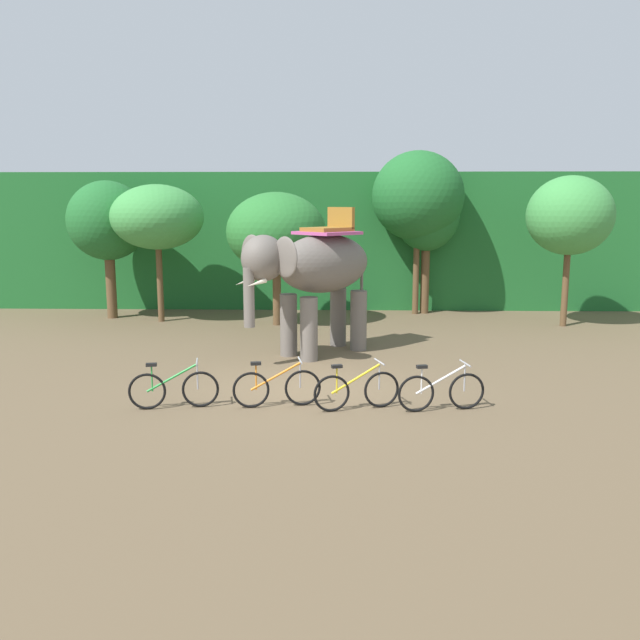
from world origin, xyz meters
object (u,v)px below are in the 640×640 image
at_px(tree_left, 418,196).
at_px(elephant, 315,270).
at_px(tree_right, 427,215).
at_px(tree_center, 276,232).
at_px(tree_far_right, 570,216).
at_px(tree_far_left, 157,217).
at_px(bike_yellow, 357,390).
at_px(bike_orange, 277,387).
at_px(bike_green, 174,389).
at_px(bike_white, 441,391).
at_px(tree_center_left, 108,221).

distance_m(tree_left, elephant, 7.61).
bearing_deg(tree_left, tree_right, 23.38).
bearing_deg(tree_right, tree_center, -153.82).
bearing_deg(tree_far_right, tree_right, 149.50).
height_order(tree_far_left, tree_left, tree_left).
distance_m(tree_far_left, bike_yellow, 11.70).
relative_size(tree_far_right, bike_orange, 2.80).
distance_m(tree_right, bike_green, 13.33).
bearing_deg(tree_far_right, bike_green, -139.11).
bearing_deg(tree_left, bike_white, -93.92).
xyz_separation_m(tree_center, bike_orange, (0.80, -8.74, -2.59)).
xyz_separation_m(tree_right, bike_white, (-1.11, -11.38, -3.10)).
relative_size(tree_center_left, elephant, 1.22).
bearing_deg(tree_center, tree_far_right, 0.31).
height_order(tree_far_right, bike_yellow, tree_far_right).
xyz_separation_m(tree_center_left, bike_green, (4.60, -10.07, -2.89)).
bearing_deg(tree_far_left, tree_right, 12.29).
relative_size(tree_far_right, bike_white, 2.80).
bearing_deg(bike_white, tree_far_left, 129.74).
xyz_separation_m(tree_right, tree_far_right, (4.13, -2.43, 0.00)).
height_order(tree_far_left, tree_far_right, tree_far_right).
xyz_separation_m(tree_far_right, bike_yellow, (-6.84, -8.93, -3.10)).
relative_size(tree_far_left, bike_orange, 2.65).
bearing_deg(bike_orange, tree_center_left, 123.53).
height_order(tree_far_left, tree_center, tree_far_left).
height_order(tree_center_left, bike_white, tree_center_left).
bearing_deg(tree_far_left, bike_yellow, -56.44).
bearing_deg(tree_center_left, bike_orange, -56.47).
bearing_deg(tree_left, tree_far_left, -168.17).
xyz_separation_m(tree_far_left, bike_orange, (4.71, -9.27, -3.04)).
bearing_deg(elephant, tree_right, 61.32).
bearing_deg(bike_green, tree_left, 62.42).
bearing_deg(bike_orange, bike_green, -175.37).
distance_m(tree_center, bike_yellow, 9.54).
bearing_deg(bike_white, tree_far_right, 59.66).
distance_m(tree_far_right, bike_white, 10.83).
bearing_deg(tree_far_right, tree_left, 152.92).
xyz_separation_m(tree_right, bike_yellow, (-2.71, -11.36, -3.10)).
xyz_separation_m(tree_center_left, bike_orange, (6.57, -9.91, -2.89)).
distance_m(tree_left, bike_green, 13.21).
bearing_deg(tree_center, tree_center_left, 168.55).
height_order(tree_left, bike_white, tree_left).
distance_m(tree_right, bike_yellow, 12.09).
height_order(tree_far_right, elephant, tree_far_right).
relative_size(tree_right, bike_white, 2.86).
height_order(tree_far_left, bike_white, tree_far_left).
bearing_deg(tree_right, elephant, -118.68).
distance_m(tree_right, bike_white, 11.85).
bearing_deg(elephant, bike_green, -118.50).
distance_m(tree_center, tree_left, 5.37).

